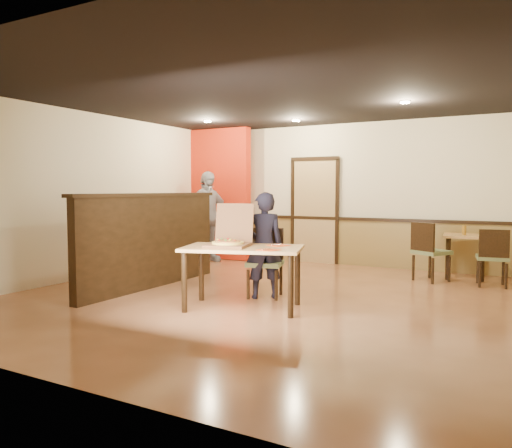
# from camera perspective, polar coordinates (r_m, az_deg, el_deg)

# --- Properties ---
(floor) EXTENTS (7.00, 7.00, 0.00)m
(floor) POSITION_cam_1_polar(r_m,az_deg,el_deg) (6.95, 2.01, -8.50)
(floor) COLOR #B97548
(floor) RESTS_ON ground
(ceiling) EXTENTS (7.00, 7.00, 0.00)m
(ceiling) POSITION_cam_1_polar(r_m,az_deg,el_deg) (6.91, 2.06, 14.81)
(ceiling) COLOR black
(ceiling) RESTS_ON wall_back
(wall_back) EXTENTS (7.00, 0.00, 7.00)m
(wall_back) POSITION_cam_1_polar(r_m,az_deg,el_deg) (10.04, 11.08, 3.33)
(wall_back) COLOR #F6EEC1
(wall_back) RESTS_ON floor
(wall_left) EXTENTS (0.00, 7.00, 7.00)m
(wall_left) POSITION_cam_1_polar(r_m,az_deg,el_deg) (8.93, -18.50, 3.12)
(wall_left) COLOR #F6EEC1
(wall_left) RESTS_ON floor
(wainscot_back) EXTENTS (7.00, 0.04, 0.90)m
(wainscot_back) POSITION_cam_1_polar(r_m,az_deg,el_deg) (10.06, 10.95, -2.09)
(wainscot_back) COLOR olive
(wainscot_back) RESTS_ON floor
(chair_rail_back) EXTENTS (7.00, 0.06, 0.06)m
(chair_rail_back) POSITION_cam_1_polar(r_m,az_deg,el_deg) (10.00, 10.95, 0.58)
(chair_rail_back) COLOR black
(chair_rail_back) RESTS_ON wall_back
(back_door) EXTENTS (0.90, 0.06, 2.10)m
(back_door) POSITION_cam_1_polar(r_m,az_deg,el_deg) (10.28, 6.73, 1.44)
(back_door) COLOR tan
(back_door) RESTS_ON wall_back
(booth_partition) EXTENTS (0.20, 3.10, 1.44)m
(booth_partition) POSITION_cam_1_polar(r_m,az_deg,el_deg) (7.77, -11.95, -1.76)
(booth_partition) COLOR black
(booth_partition) RESTS_ON floor
(red_accent_panel) EXTENTS (1.60, 0.20, 2.78)m
(red_accent_panel) POSITION_cam_1_polar(r_m,az_deg,el_deg) (10.84, -4.55, 3.44)
(red_accent_panel) COLOR red
(red_accent_panel) RESTS_ON floor
(spot_a) EXTENTS (0.14, 0.14, 0.02)m
(spot_a) POSITION_cam_1_polar(r_m,az_deg,el_deg) (9.59, -5.55, 11.62)
(spot_a) COLOR #FFE4B2
(spot_a) RESTS_ON ceiling
(spot_b) EXTENTS (0.14, 0.14, 0.02)m
(spot_b) POSITION_cam_1_polar(r_m,az_deg,el_deg) (9.47, 4.59, 11.73)
(spot_b) COLOR #FFE4B2
(spot_b) RESTS_ON ceiling
(spot_c) EXTENTS (0.14, 0.14, 0.02)m
(spot_c) POSITION_cam_1_polar(r_m,az_deg,el_deg) (7.84, 16.66, 13.20)
(spot_c) COLOR #FFE4B2
(spot_c) RESTS_ON ceiling
(main_table) EXTENTS (1.65, 1.23, 0.79)m
(main_table) POSITION_cam_1_polar(r_m,az_deg,el_deg) (6.26, -1.54, -3.61)
(main_table) COLOR tan
(main_table) RESTS_ON floor
(diner_chair) EXTENTS (0.59, 0.59, 0.95)m
(diner_chair) POSITION_cam_1_polar(r_m,az_deg,el_deg) (7.03, 1.14, -4.04)
(diner_chair) COLOR #617242
(diner_chair) RESTS_ON floor
(side_chair_left) EXTENTS (0.66, 0.66, 0.97)m
(side_chair_left) POSITION_cam_1_polar(r_m,az_deg,el_deg) (8.59, 19.12, -2.74)
(side_chair_left) COLOR #617242
(side_chair_left) RESTS_ON floor
(side_chair_right) EXTENTS (0.51, 0.51, 0.90)m
(side_chair_right) POSITION_cam_1_polar(r_m,az_deg,el_deg) (8.49, 25.43, -3.24)
(side_chair_right) COLOR #617242
(side_chair_right) RESTS_ON floor
(side_table) EXTENTS (0.76, 0.76, 0.74)m
(side_table) POSITION_cam_1_polar(r_m,az_deg,el_deg) (9.13, 22.78, -2.23)
(side_table) COLOR tan
(side_table) RESTS_ON floor
(diner) EXTENTS (0.64, 0.60, 1.46)m
(diner) POSITION_cam_1_polar(r_m,az_deg,el_deg) (6.86, 0.91, -2.47)
(diner) COLOR black
(diner) RESTS_ON floor
(passerby) EXTENTS (0.86, 1.19, 1.88)m
(passerby) POSITION_cam_1_polar(r_m,az_deg,el_deg) (10.39, -5.64, 0.86)
(passerby) COLOR #9898A0
(passerby) RESTS_ON floor
(pizza_box) EXTENTS (0.64, 0.70, 0.53)m
(pizza_box) POSITION_cam_1_polar(r_m,az_deg,el_deg) (6.29, -3.11, -1.95)
(pizza_box) COLOR brown
(pizza_box) RESTS_ON main_table
(pizza) EXTENTS (0.42, 0.42, 0.03)m
(pizza) POSITION_cam_1_polar(r_m,az_deg,el_deg) (6.24, -3.26, -2.16)
(pizza) COLOR #EECD56
(pizza) RESTS_ON pizza_box
(napkin_near) EXTENTS (0.26, 0.26, 0.01)m
(napkin_near) POSITION_cam_1_polar(r_m,az_deg,el_deg) (5.90, 1.44, -2.97)
(napkin_near) COLOR #EB4910
(napkin_near) RESTS_ON main_table
(napkin_far) EXTENTS (0.31, 0.31, 0.01)m
(napkin_far) POSITION_cam_1_polar(r_m,az_deg,el_deg) (6.39, 2.58, -2.44)
(napkin_far) COLOR #EB4910
(napkin_far) RESTS_ON main_table
(condiment) EXTENTS (0.07, 0.07, 0.16)m
(condiment) POSITION_cam_1_polar(r_m,az_deg,el_deg) (9.05, 22.69, -0.65)
(condiment) COLOR #9C6C1C
(condiment) RESTS_ON side_table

